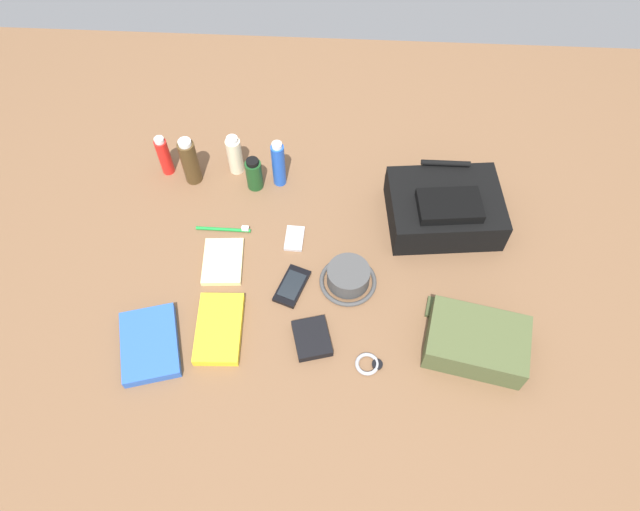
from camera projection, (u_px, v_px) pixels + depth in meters
ground_plane at (320, 265)px, 1.66m from camera, size 2.64×2.02×0.02m
backpack at (445, 208)px, 1.68m from camera, size 0.34×0.28×0.14m
toiletry_pouch at (476, 341)px, 1.47m from camera, size 0.28×0.25×0.09m
bucket_hat at (348, 277)px, 1.59m from camera, size 0.16×0.16×0.06m
sunscreen_spray at (164, 156)px, 1.78m from camera, size 0.04×0.04×0.14m
cologne_bottle at (190, 161)px, 1.75m from camera, size 0.05×0.05×0.17m
lotion_bottle at (235, 155)px, 1.78m from camera, size 0.05×0.05×0.14m
shampoo_bottle at (254, 174)px, 1.76m from camera, size 0.05×0.05×0.11m
deodorant_spray at (279, 164)px, 1.74m from camera, size 0.04×0.04×0.17m
paperback_novel at (150, 344)px, 1.50m from camera, size 0.19×0.23×0.03m
travel_guidebook at (219, 329)px, 1.52m from camera, size 0.13×0.20×0.03m
cell_phone at (292, 286)px, 1.60m from camera, size 0.10×0.14×0.01m
media_player at (294, 239)px, 1.69m from camera, size 0.06×0.09×0.01m
wristwatch at (369, 364)px, 1.48m from camera, size 0.07×0.06×0.01m
toothbrush at (227, 229)px, 1.70m from camera, size 0.16×0.01×0.02m
wallet at (312, 338)px, 1.51m from camera, size 0.12×0.13×0.02m
notepad at (223, 261)px, 1.64m from camera, size 0.12×0.16×0.02m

